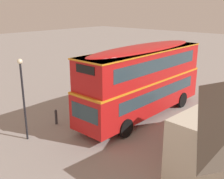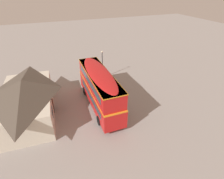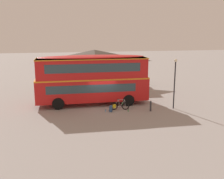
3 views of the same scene
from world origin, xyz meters
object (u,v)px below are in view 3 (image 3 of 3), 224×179
street_lamp (175,78)px  water_bottle_green_metal (128,110)px  water_bottle_blue_sports (106,110)px  kerb_bollard (151,106)px  double_decker_bus (92,78)px  backpack_on_ground (111,108)px  touring_bicycle (119,106)px

street_lamp → water_bottle_green_metal: bearing=-177.6°
water_bottle_blue_sports → street_lamp: size_ratio=0.05×
street_lamp → kerb_bollard: 3.35m
double_decker_bus → water_bottle_green_metal: double_decker_bus is taller
double_decker_bus → backpack_on_ground: double_decker_bus is taller
water_bottle_blue_sports → kerb_bollard: (3.97, -0.58, 0.39)m
touring_bicycle → backpack_on_ground: 0.96m
touring_bicycle → water_bottle_green_metal: size_ratio=7.69×
water_bottle_green_metal → kerb_bollard: size_ratio=0.23×
touring_bicycle → street_lamp: street_lamp is taller
touring_bicycle → kerb_bollard: (2.68, -0.95, 0.13)m
double_decker_bus → kerb_bollard: double_decker_bus is taller
double_decker_bus → backpack_on_ground: (1.31, -2.71, -2.35)m
touring_bicycle → street_lamp: size_ratio=0.37×
kerb_bollard → touring_bicycle: bearing=160.4°
street_lamp → kerb_bollard: (-2.35, -0.45, -2.34)m
water_bottle_green_metal → kerb_bollard: (1.99, -0.26, 0.40)m
water_bottle_blue_sports → backpack_on_ground: bearing=-11.1°
double_decker_bus → water_bottle_green_metal: (2.84, -2.93, -2.54)m
double_decker_bus → water_bottle_blue_sports: 3.74m
water_bottle_blue_sports → kerb_bollard: size_ratio=0.25×
touring_bicycle → backpack_on_ground: (-0.84, -0.46, -0.07)m
water_bottle_green_metal → touring_bicycle: bearing=135.1°
water_bottle_green_metal → water_bottle_blue_sports: (-1.98, 0.31, 0.01)m
street_lamp → backpack_on_ground: bearing=179.6°
backpack_on_ground → water_bottle_green_metal: bearing=-8.4°
touring_bicycle → backpack_on_ground: bearing=-151.1°
double_decker_bus → water_bottle_blue_sports: size_ratio=44.00×
street_lamp → double_decker_bus: bearing=159.1°
backpack_on_ground → water_bottle_blue_sports: (-0.45, 0.09, -0.18)m
water_bottle_green_metal → street_lamp: size_ratio=0.05×
water_bottle_blue_sports → street_lamp: street_lamp is taller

